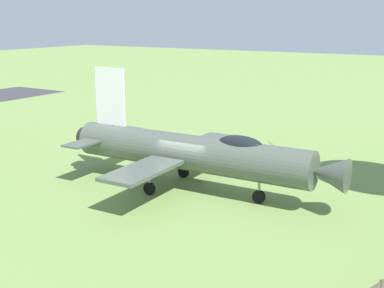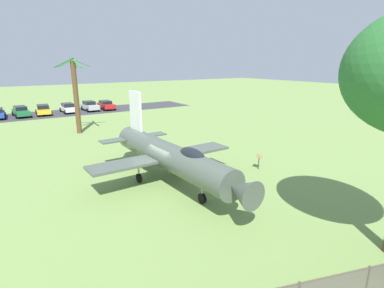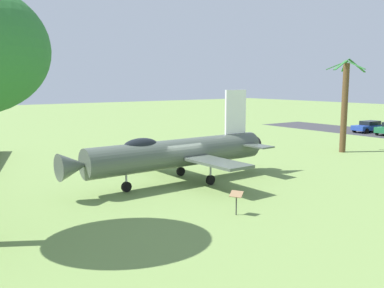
# 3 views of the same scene
# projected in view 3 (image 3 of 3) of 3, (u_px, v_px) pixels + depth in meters

# --- Properties ---
(ground_plane) EXTENTS (200.00, 200.00, 0.00)m
(ground_plane) POSITION_uv_depth(u_px,v_px,m) (179.00, 183.00, 26.49)
(ground_plane) COLOR #75934C
(display_jet) EXTENTS (10.10, 14.34, 5.72)m
(display_jet) POSITION_uv_depth(u_px,v_px,m) (174.00, 153.00, 26.00)
(display_jet) COLOR #4C564C
(display_jet) RESTS_ON ground_plane
(palm_tree) EXTENTS (3.48, 3.95, 8.26)m
(palm_tree) POSITION_uv_depth(u_px,v_px,m) (345.00, 106.00, 37.48)
(palm_tree) COLOR brown
(palm_tree) RESTS_ON ground_plane
(info_plaque) EXTENTS (0.72, 0.63, 1.14)m
(info_plaque) POSITION_uv_depth(u_px,v_px,m) (236.00, 197.00, 19.97)
(info_plaque) COLOR #333333
(info_plaque) RESTS_ON ground_plane
(parked_car_blue) EXTENTS (2.19, 4.62, 1.41)m
(parked_car_blue) POSITION_uv_depth(u_px,v_px,m) (369.00, 126.00, 53.06)
(parked_car_blue) COLOR #23429E
(parked_car_blue) RESTS_ON ground_plane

